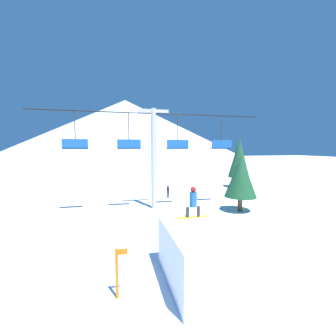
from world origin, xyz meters
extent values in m
plane|color=white|center=(0.00, 0.00, 0.00)|extent=(220.00, 220.00, 0.00)
cone|color=silver|center=(0.00, 71.26, 10.52)|extent=(86.24, 86.24, 21.04)
cube|color=white|center=(-1.04, -0.90, 1.01)|extent=(2.29, 3.69, 2.02)
cube|color=silver|center=(-1.04, 0.90, 1.99)|extent=(2.29, 0.10, 0.06)
cube|color=yellow|center=(-0.79, 0.43, 2.03)|extent=(1.40, 0.26, 0.03)
cylinder|color=black|center=(-1.04, 0.43, 2.27)|extent=(0.14, 0.14, 0.44)
cylinder|color=black|center=(-0.55, 0.43, 2.27)|extent=(0.14, 0.14, 0.44)
cylinder|color=#1E5693|center=(-0.79, 0.43, 2.80)|extent=(0.31, 0.31, 0.62)
sphere|color=maroon|center=(-0.79, 0.43, 3.23)|extent=(0.24, 0.24, 0.24)
cylinder|color=#B2B2B7|center=(-0.89, 9.49, 4.03)|extent=(0.41, 0.41, 8.05)
cube|color=#B2B2B7|center=(-0.89, 9.49, 7.85)|extent=(2.40, 0.24, 0.24)
cylinder|color=black|center=(-0.89, 9.49, 7.65)|extent=(18.43, 0.08, 0.08)
cylinder|color=#28282D|center=(-6.76, 9.49, 6.27)|extent=(0.06, 0.06, 2.76)
cube|color=#195199|center=(-6.76, 9.49, 4.89)|extent=(1.80, 0.44, 0.08)
cube|color=#195199|center=(-6.76, 9.31, 5.24)|extent=(1.80, 0.08, 0.70)
cylinder|color=#28282D|center=(-2.85, 9.49, 6.27)|extent=(0.06, 0.06, 2.76)
cube|color=#195199|center=(-2.85, 9.49, 4.89)|extent=(1.80, 0.44, 0.08)
cube|color=#195199|center=(-2.85, 9.31, 5.24)|extent=(1.80, 0.08, 0.70)
cylinder|color=#28282D|center=(1.07, 9.49, 6.27)|extent=(0.06, 0.06, 2.76)
cube|color=#195199|center=(1.07, 9.49, 4.89)|extent=(1.80, 0.44, 0.08)
cube|color=#195199|center=(1.07, 9.31, 5.24)|extent=(1.80, 0.08, 0.70)
cylinder|color=#28282D|center=(4.98, 9.49, 6.27)|extent=(0.06, 0.06, 2.76)
cube|color=#195199|center=(4.98, 9.49, 4.89)|extent=(1.80, 0.44, 0.08)
cube|color=#195199|center=(4.98, 9.31, 5.24)|extent=(1.80, 0.08, 0.70)
cylinder|color=#4C3823|center=(5.53, 7.10, 0.57)|extent=(0.36, 0.36, 1.14)
cone|color=#194728|center=(5.53, 7.10, 2.76)|extent=(2.44, 2.44, 3.23)
cylinder|color=#4C3823|center=(10.97, 16.45, 0.66)|extent=(0.38, 0.38, 1.31)
cone|color=#194728|center=(10.97, 16.45, 3.75)|extent=(2.56, 2.56, 4.88)
cylinder|color=orange|center=(-3.98, -1.13, 0.85)|extent=(0.10, 0.10, 1.70)
cube|color=orange|center=(-3.80, -1.13, 1.58)|extent=(0.36, 0.02, 0.20)
cylinder|color=black|center=(1.14, 13.02, 0.23)|extent=(0.17, 0.17, 0.45)
cylinder|color=black|center=(1.14, 13.02, 0.75)|extent=(0.24, 0.24, 0.60)
sphere|color=#232328|center=(1.14, 13.02, 1.14)|extent=(0.18, 0.18, 0.18)
camera|label=1|loc=(-3.99, -8.34, 4.98)|focal=24.00mm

